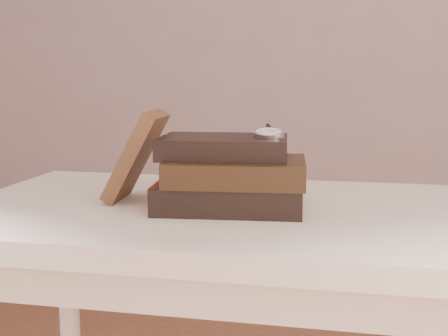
# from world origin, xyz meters

# --- Properties ---
(table) EXTENTS (1.00, 0.60, 0.75)m
(table) POSITION_xyz_m (0.00, 0.35, 0.66)
(table) COLOR silver
(table) RESTS_ON ground
(book_stack) EXTENTS (0.29, 0.21, 0.13)m
(book_stack) POSITION_xyz_m (0.02, 0.33, 0.81)
(book_stack) COLOR black
(book_stack) RESTS_ON table
(journal) EXTENTS (0.12, 0.12, 0.18)m
(journal) POSITION_xyz_m (-0.17, 0.36, 0.84)
(journal) COLOR #3E2617
(journal) RESTS_ON table
(pocket_watch) EXTENTS (0.06, 0.16, 0.02)m
(pocket_watch) POSITION_xyz_m (0.09, 0.33, 0.89)
(pocket_watch) COLOR silver
(pocket_watch) RESTS_ON book_stack
(eyeglasses) EXTENTS (0.12, 0.14, 0.05)m
(eyeglasses) POSITION_xyz_m (-0.08, 0.41, 0.83)
(eyeglasses) COLOR silver
(eyeglasses) RESTS_ON book_stack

